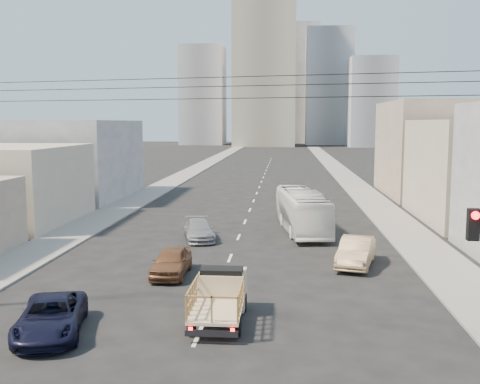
# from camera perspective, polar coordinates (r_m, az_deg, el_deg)

# --- Properties ---
(ground) EXTENTS (420.00, 420.00, 0.00)m
(ground) POSITION_cam_1_polar(r_m,az_deg,el_deg) (19.49, -5.29, -16.56)
(ground) COLOR black
(ground) RESTS_ON ground
(sidewalk_left) EXTENTS (3.50, 180.00, 0.12)m
(sidewalk_left) POSITION_cam_1_polar(r_m,az_deg,el_deg) (89.17, -4.98, 2.09)
(sidewalk_left) COLOR gray
(sidewalk_left) RESTS_ON ground
(sidewalk_right) EXTENTS (3.50, 180.00, 0.12)m
(sidewalk_right) POSITION_cam_1_polar(r_m,az_deg,el_deg) (88.33, 10.23, 1.95)
(sidewalk_right) COLOR gray
(sidewalk_right) RESTS_ON ground
(lane_dashes) EXTENTS (0.15, 104.00, 0.01)m
(lane_dashes) POSITION_cam_1_polar(r_m,az_deg,el_deg) (71.07, 2.09, 0.79)
(lane_dashes) COLOR silver
(lane_dashes) RESTS_ON ground
(flatbed_pickup) EXTENTS (1.95, 4.41, 1.90)m
(flatbed_pickup) POSITION_cam_1_polar(r_m,az_deg,el_deg) (22.50, -2.10, -10.27)
(flatbed_pickup) COLOR #CFB28B
(flatbed_pickup) RESTS_ON ground
(navy_pickup) EXTENTS (3.35, 5.27, 1.35)m
(navy_pickup) POSITION_cam_1_polar(r_m,az_deg,el_deg) (22.34, -18.65, -11.90)
(navy_pickup) COLOR black
(navy_pickup) RESTS_ON ground
(city_bus) EXTENTS (3.93, 10.95, 2.98)m
(city_bus) POSITION_cam_1_polar(r_m,az_deg,el_deg) (40.67, 6.30, -1.88)
(city_bus) COLOR silver
(city_bus) RESTS_ON ground
(sedan_brown) EXTENTS (1.72, 4.23, 1.44)m
(sedan_brown) POSITION_cam_1_polar(r_m,az_deg,el_deg) (29.16, -6.98, -7.03)
(sedan_brown) COLOR brown
(sedan_brown) RESTS_ON ground
(sedan_tan) EXTENTS (2.77, 4.97, 1.55)m
(sedan_tan) POSITION_cam_1_polar(r_m,az_deg,el_deg) (31.47, 11.71, -5.97)
(sedan_tan) COLOR tan
(sedan_tan) RESTS_ON ground
(sedan_grey) EXTENTS (2.89, 4.85, 1.32)m
(sedan_grey) POSITION_cam_1_polar(r_m,az_deg,el_deg) (37.65, -4.20, -3.87)
(sedan_grey) COLOR gray
(sedan_grey) RESTS_ON ground
(overhead_wires) EXTENTS (23.01, 5.02, 0.72)m
(overhead_wires) POSITION_cam_1_polar(r_m,az_deg,el_deg) (19.36, -4.82, 10.50)
(overhead_wires) COLOR black
(overhead_wires) RESTS_ON ground
(bldg_right_far) EXTENTS (12.00, 16.00, 10.00)m
(bldg_right_far) POSITION_cam_1_polar(r_m,az_deg,el_deg) (63.89, 19.99, 4.15)
(bldg_right_far) COLOR gray
(bldg_right_far) RESTS_ON ground
(bldg_left_far) EXTENTS (12.00, 16.00, 8.00)m
(bldg_left_far) POSITION_cam_1_polar(r_m,az_deg,el_deg) (61.06, -17.16, 3.21)
(bldg_left_far) COLOR gray
(bldg_left_far) RESTS_ON ground
(high_rise_tower) EXTENTS (20.00, 20.00, 60.00)m
(high_rise_tower) POSITION_cam_1_polar(r_m,az_deg,el_deg) (189.01, 2.53, 13.83)
(high_rise_tower) COLOR gray
(high_rise_tower) RESTS_ON ground
(midrise_ne) EXTENTS (16.00, 16.00, 40.00)m
(midrise_ne) POSITION_cam_1_polar(r_m,az_deg,el_deg) (203.48, 8.99, 10.45)
(midrise_ne) COLOR gray
(midrise_ne) RESTS_ON ground
(midrise_nw) EXTENTS (15.00, 15.00, 34.00)m
(midrise_nw) POSITION_cam_1_polar(r_m,az_deg,el_deg) (199.92, -3.78, 9.72)
(midrise_nw) COLOR gray
(midrise_nw) RESTS_ON ground
(midrise_back) EXTENTS (18.00, 18.00, 44.00)m
(midrise_back) POSITION_cam_1_polar(r_m,az_deg,el_deg) (218.05, 5.50, 10.80)
(midrise_back) COLOR gray
(midrise_back) RESTS_ON ground
(midrise_east) EXTENTS (14.00, 14.00, 28.00)m
(midrise_east) POSITION_cam_1_polar(r_m,az_deg,el_deg) (184.64, 13.18, 8.84)
(midrise_east) COLOR gray
(midrise_east) RESTS_ON ground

